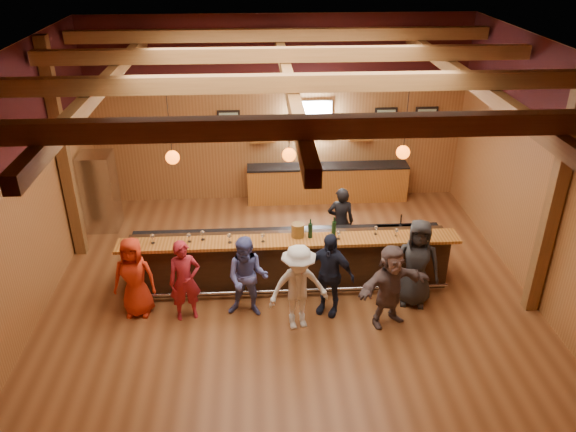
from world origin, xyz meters
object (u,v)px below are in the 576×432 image
at_px(customer_brown, 390,286).
at_px(ice_bucket, 298,230).
at_px(customer_white, 298,288).
at_px(bottle_a, 310,230).
at_px(bar_counter, 289,258).
at_px(customer_dark, 416,263).
at_px(customer_denim, 247,278).
at_px(customer_navy, 329,274).
at_px(bartender, 341,222).
at_px(stainless_fridge, 100,192).
at_px(back_bar_cabinet, 327,183).
at_px(customer_orange, 134,277).
at_px(customer_redvest, 185,281).

relative_size(customer_brown, ice_bucket, 5.97).
relative_size(customer_white, bottle_a, 4.23).
relative_size(bar_counter, customer_dark, 3.72).
xyz_separation_m(bar_counter, ice_bucket, (0.14, -0.21, 0.72)).
height_order(customer_dark, bottle_a, customer_dark).
distance_m(bar_counter, ice_bucket, 0.76).
relative_size(customer_dark, bottle_a, 4.49).
height_order(customer_denim, customer_navy, customer_navy).
distance_m(customer_dark, bartender, 2.12).
bearing_deg(customer_navy, bartender, 103.54).
xyz_separation_m(customer_denim, bottle_a, (1.16, 0.76, 0.48)).
bearing_deg(bartender, stainless_fridge, -10.62).
xyz_separation_m(back_bar_cabinet, customer_navy, (-0.56, -4.60, 0.33)).
height_order(bartender, bottle_a, bartender).
distance_m(back_bar_cabinet, customer_dark, 4.56).
relative_size(back_bar_cabinet, customer_orange, 2.64).
distance_m(customer_white, customer_dark, 2.24).
bearing_deg(ice_bucket, bar_counter, 123.85).
xyz_separation_m(customer_redvest, customer_dark, (4.11, 0.19, 0.08)).
xyz_separation_m(stainless_fridge, customer_orange, (1.34, -3.32, -0.14)).
bearing_deg(customer_orange, bottle_a, 14.15).
bearing_deg(back_bar_cabinet, customer_denim, -113.32).
bearing_deg(customer_navy, back_bar_cabinet, 110.77).
relative_size(customer_brown, bottle_a, 4.07).
height_order(customer_orange, ice_bucket, customer_orange).
relative_size(customer_orange, bartender, 0.99).
bearing_deg(customer_denim, customer_brown, 1.09).
height_order(customer_dark, bartender, customer_dark).
bearing_deg(back_bar_cabinet, stainless_fridge, -168.07).
height_order(customer_white, customer_dark, customer_dark).
distance_m(bartender, ice_bucket, 1.60).
relative_size(bar_counter, bottle_a, 16.69).
bearing_deg(bartender, customer_brown, 107.36).
height_order(stainless_fridge, customer_navy, stainless_fridge).
relative_size(bartender, bottle_a, 4.04).
bearing_deg(bartender, customer_dark, 126.68).
bearing_deg(ice_bucket, customer_dark, -17.02).
height_order(customer_orange, customer_brown, customer_brown).
xyz_separation_m(customer_white, customer_brown, (1.57, 0.01, -0.03)).
distance_m(back_bar_cabinet, bartender, 2.63).
distance_m(bar_counter, customer_orange, 2.92).
xyz_separation_m(customer_denim, customer_navy, (1.42, -0.01, 0.03)).
relative_size(customer_redvest, bartender, 1.00).
distance_m(bar_counter, customer_brown, 2.17).
xyz_separation_m(back_bar_cabinet, ice_bucket, (-1.04, -3.78, 0.76)).
bearing_deg(customer_orange, customer_white, -7.72).
bearing_deg(bottle_a, customer_redvest, -160.98).
distance_m(back_bar_cabinet, customer_navy, 4.65).
xyz_separation_m(bartender, ice_bucket, (-0.99, -1.17, 0.48)).
relative_size(customer_denim, bottle_a, 4.10).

